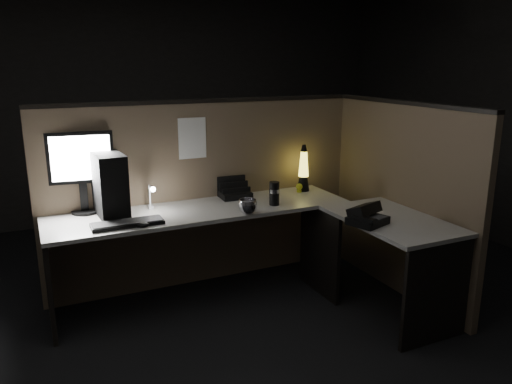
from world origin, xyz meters
name	(u,v)px	position (x,y,z in m)	size (l,w,h in m)	color
floor	(253,327)	(0.00, 0.00, 0.00)	(6.00, 6.00, 0.00)	black
room_shell	(253,94)	(0.00, 0.00, 1.62)	(6.00, 6.00, 6.00)	silver
partition_back	(207,194)	(0.00, 0.93, 0.75)	(2.66, 0.06, 1.50)	brown
partition_right	(400,200)	(1.33, 0.10, 0.75)	(0.06, 1.66, 1.50)	brown
desk	(261,235)	(0.18, 0.25, 0.58)	(2.60, 1.60, 0.73)	#BCB9B1
pc_tower	(109,184)	(-0.80, 0.76, 0.96)	(0.20, 0.43, 0.46)	black
monitor	(81,164)	(-0.97, 0.89, 1.09)	(0.47, 0.20, 0.60)	black
keyboard	(128,224)	(-0.75, 0.44, 0.74)	(0.48, 0.16, 0.02)	black
mouse	(143,225)	(-0.66, 0.35, 0.75)	(0.08, 0.06, 0.03)	black
clip_lamp	(151,196)	(-0.51, 0.71, 0.85)	(0.04, 0.16, 0.20)	white
organizer	(234,192)	(0.20, 0.81, 0.77)	(0.26, 0.23, 0.19)	black
lava_lamp	(303,172)	(0.83, 0.76, 0.90)	(0.11, 0.11, 0.40)	black
travel_mug	(274,193)	(0.39, 0.47, 0.82)	(0.08, 0.08, 0.19)	black
steel_mug	(248,207)	(0.11, 0.34, 0.78)	(0.14, 0.14, 0.11)	silver
figurine	(299,187)	(0.77, 0.72, 0.78)	(0.06, 0.06, 0.06)	yellow
pinned_paper	(192,138)	(-0.12, 0.90, 1.23)	(0.23, 0.00, 0.32)	white
desk_phone	(366,216)	(0.76, -0.22, 0.79)	(0.30, 0.30, 0.15)	black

